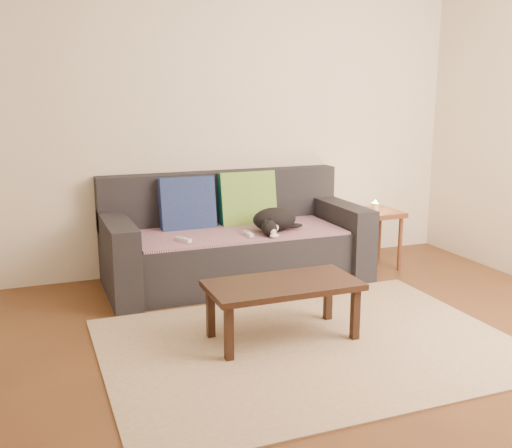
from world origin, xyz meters
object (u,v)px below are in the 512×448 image
Objects in this scene: wii_remote_b at (248,234)px; sofa at (234,244)px; side_table at (374,221)px; cat at (274,220)px; coffee_table at (283,289)px; wii_remote_a at (184,240)px.

sofa is at bearing 2.73° from wii_remote_b.
side_table is (1.27, -0.10, 0.11)m from sofa.
wii_remote_b is at bearing 174.56° from cat.
cat reaches higher than coffee_table.
coffee_table is at bearing -140.08° from side_table.
sofa reaches higher than cat.
side_table is (1.77, 0.18, -0.03)m from wii_remote_a.
wii_remote_b is 1.00m from coffee_table.
wii_remote_b reaches higher than coffee_table.
sofa is 0.41m from cat.
cat is at bearing -39.04° from sofa.
wii_remote_b is 0.29× the size of side_table.
cat is 3.00× the size of wii_remote_a.
wii_remote_a is at bearing 111.10° from coffee_table.
side_table reaches higher than wii_remote_b.
wii_remote_a is 0.51m from wii_remote_b.
side_table is at bearing -107.93° from wii_remote_a.
wii_remote_a is at bearing -174.08° from side_table.
sofa is 0.32m from wii_remote_b.
wii_remote_b is at bearing -171.83° from side_table.
cat reaches higher than wii_remote_b.
cat is 1.02m from side_table.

